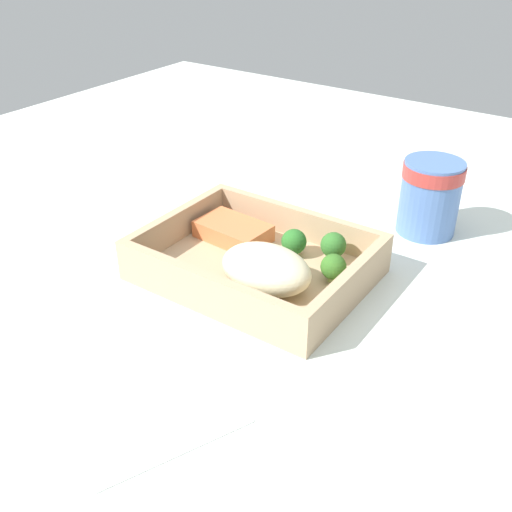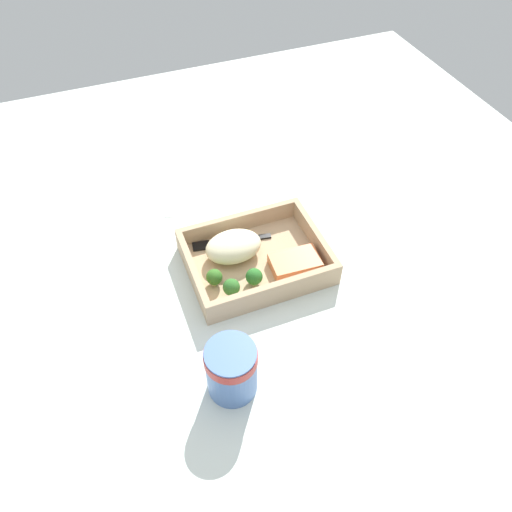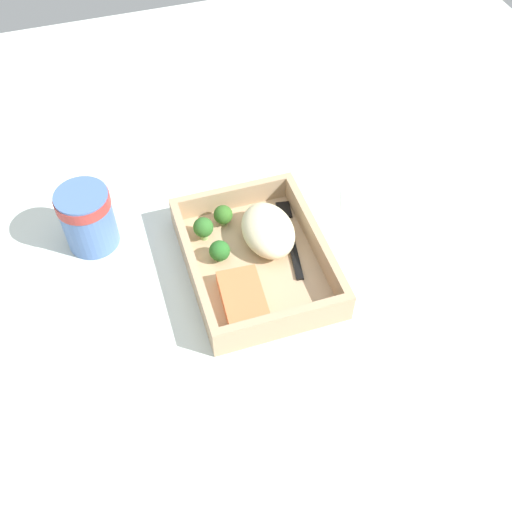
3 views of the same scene
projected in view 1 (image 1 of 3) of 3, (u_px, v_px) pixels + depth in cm
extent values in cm
cube|color=silver|center=(256.00, 282.00, 73.46)|extent=(160.00, 160.00, 2.00)
cube|color=tan|center=(256.00, 271.00, 72.64)|extent=(26.04, 20.13, 1.20)
cube|color=tan|center=(206.00, 289.00, 64.63)|extent=(26.04, 1.20, 3.97)
cube|color=tan|center=(297.00, 222.00, 77.99)|extent=(26.04, 1.20, 3.97)
cube|color=tan|center=(177.00, 225.00, 77.36)|extent=(1.20, 17.73, 3.97)
cube|color=tan|center=(350.00, 285.00, 65.26)|extent=(1.20, 17.73, 3.97)
cube|color=#DC7444|center=(233.00, 231.00, 77.68)|extent=(9.60, 6.44, 2.27)
ellipsoid|color=beige|center=(266.00, 269.00, 67.25)|extent=(10.95, 7.78, 4.97)
cylinder|color=#7DA65E|center=(332.00, 257.00, 72.81)|extent=(1.19, 1.19, 1.57)
sphere|color=#2E6727|center=(333.00, 245.00, 71.96)|extent=(3.12, 3.12, 3.12)
cylinder|color=#84A25D|center=(333.00, 277.00, 69.32)|extent=(1.14, 1.14, 1.15)
sphere|color=#336622|center=(333.00, 267.00, 68.60)|extent=(3.01, 3.01, 3.01)
cylinder|color=#83A667|center=(294.00, 251.00, 74.43)|extent=(1.20, 1.20, 1.05)
sphere|color=#286725|center=(294.00, 242.00, 73.72)|extent=(3.15, 3.15, 3.15)
cube|color=black|center=(232.00, 291.00, 67.41)|extent=(12.41, 3.17, 0.44)
cube|color=black|center=(284.00, 321.00, 62.68)|extent=(3.72, 2.74, 0.44)
cylinder|color=#4D6FAD|center=(430.00, 197.00, 79.99)|extent=(7.86, 7.86, 10.20)
cylinder|color=#B23833|center=(434.00, 171.00, 78.04)|extent=(8.10, 8.10, 1.84)
cube|color=white|center=(159.00, 421.00, 52.47)|extent=(13.87, 16.62, 0.24)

